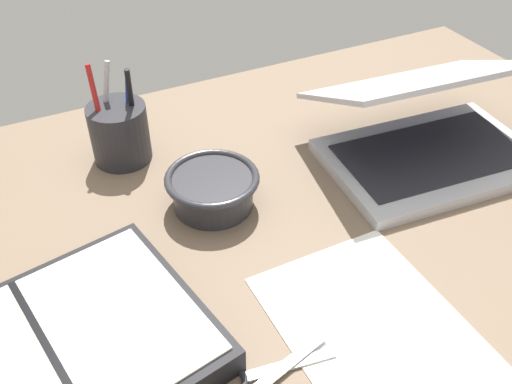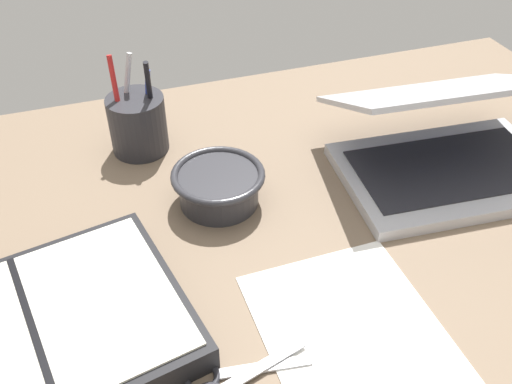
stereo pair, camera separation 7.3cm
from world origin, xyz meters
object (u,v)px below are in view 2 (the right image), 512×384
object	(u,v)px
laptop	(447,144)
bowl	(219,185)
scissors	(221,382)
pen_cup	(138,123)
planner	(36,337)

from	to	relation	value
laptop	bowl	world-z (taller)	laptop
laptop	scissors	world-z (taller)	laptop
bowl	scissors	bearing A→B (deg)	-105.39
pen_cup	planner	xyz separation A→B (cm)	(-17.22, -34.73, -2.88)
scissors	planner	bearing A→B (deg)	144.93
bowl	planner	distance (cm)	31.12
pen_cup	scissors	size ratio (longest dim) A/B	1.17
bowl	planner	bearing A→B (deg)	-145.17
laptop	scissors	distance (cm)	49.37
laptop	pen_cup	xyz separation A→B (cm)	(-42.84, 20.50, 0.11)
pen_cup	scissors	distance (cm)	45.69
bowl	pen_cup	world-z (taller)	pen_cup
bowl	scissors	distance (cm)	29.68
bowl	pen_cup	distance (cm)	18.98
bowl	laptop	bearing A→B (deg)	-5.85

